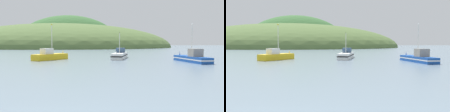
# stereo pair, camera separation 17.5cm
# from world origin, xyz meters

# --- Properties ---
(hill_far_center) EXTENTS (120.27, 96.22, 69.98)m
(hill_far_center) POSITION_xyz_m (-49.57, 258.67, 0.00)
(hill_far_center) COLOR #386633
(hill_far_center) RESTS_ON ground
(hill_far_left) EXTENTS (167.85, 134.28, 36.08)m
(hill_far_left) POSITION_xyz_m (-37.50, 171.60, 0.00)
(hill_far_left) COLOR #516B38
(hill_far_left) RESTS_ON ground
(fishing_boat_blue) EXTENTS (4.18, 10.23, 7.06)m
(fishing_boat_blue) POSITION_xyz_m (17.10, 33.52, 0.74)
(fishing_boat_blue) COLOR #19479E
(fishing_boat_blue) RESTS_ON ground
(fishing_boat_yellow) EXTENTS (6.24, 7.90, 7.33)m
(fishing_boat_yellow) POSITION_xyz_m (-10.25, 38.51, 0.80)
(fishing_boat_yellow) COLOR gold
(fishing_boat_yellow) RESTS_ON ground
(fishing_boat_white) EXTENTS (4.10, 11.49, 5.80)m
(fishing_boat_white) POSITION_xyz_m (4.22, 43.15, 0.80)
(fishing_boat_white) COLOR white
(fishing_boat_white) RESTS_ON ground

